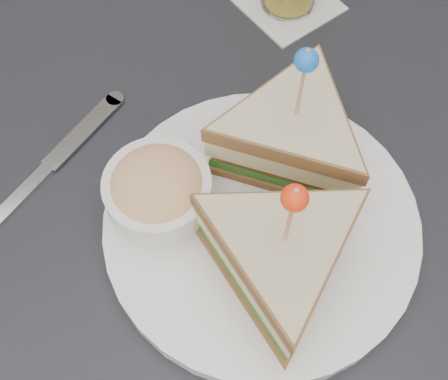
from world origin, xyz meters
The scene contains 4 objects.
ground_plane centered at (0.00, 0.00, 0.00)m, with size 3.50×3.50×0.00m, color #3F3833.
table centered at (0.00, 0.00, 0.67)m, with size 0.80×0.80×0.75m.
plate_meal centered at (0.05, -0.01, 0.80)m, with size 0.37×0.37×0.18m.
cutlery_knife centered at (-0.15, 0.11, 0.75)m, with size 0.16×0.14×0.01m.
Camera 1 is at (-0.05, -0.23, 1.25)m, focal length 45.00 mm.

